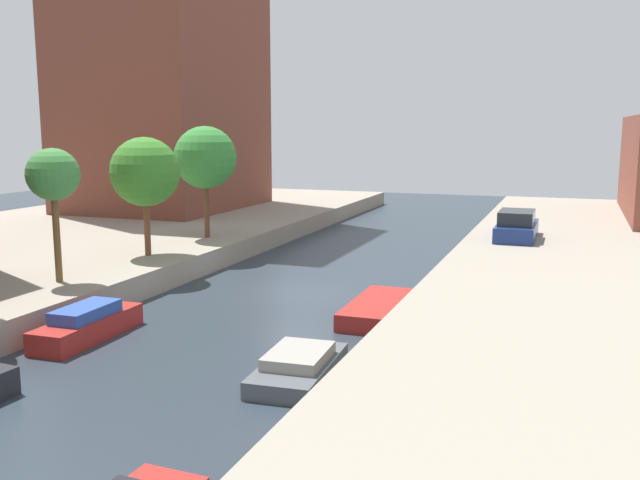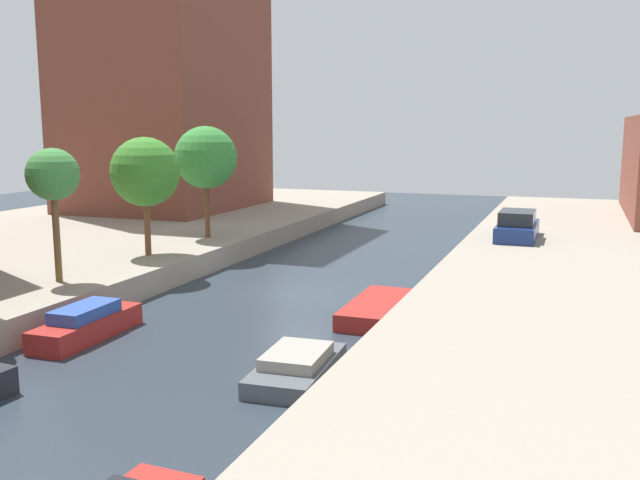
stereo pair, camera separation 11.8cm
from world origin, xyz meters
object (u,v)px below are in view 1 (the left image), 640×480
Objects in this scene: street_tree_3 at (145,172)px; street_tree_4 at (205,158)px; apartment_tower_far at (162,16)px; moored_boat_left_2 at (88,324)px; moored_boat_right_1 at (299,366)px; moored_boat_right_2 at (377,309)px; street_tree_2 at (53,176)px; parked_car at (517,227)px.

street_tree_4 reaches higher than street_tree_3.
apartment_tower_far is 16.37m from street_tree_4.
street_tree_3 is at bearing -90.00° from street_tree_4.
apartment_tower_far is at bearing 117.02° from moored_boat_left_2.
moored_boat_left_2 is 1.08× the size of moored_boat_right_1.
street_tree_4 is 18.22m from moored_boat_right_1.
moored_boat_right_2 is at bearing 86.73° from moored_boat_right_1.
parked_car is at bearing 47.09° from street_tree_2.
street_tree_3 is at bearing 166.44° from moored_boat_right_2.
street_tree_4 is 14.19m from moored_boat_right_2.
street_tree_2 is 1.06× the size of moored_boat_right_2.
street_tree_3 is 17.89m from parked_car.
parked_car reaches higher than moored_boat_right_1.
street_tree_3 is (8.94, -15.75, -9.08)m from apartment_tower_far.
apartment_tower_far is 5.02× the size of street_tree_3.
street_tree_4 is 1.20× the size of parked_car.
apartment_tower_far is at bearing 119.59° from street_tree_3.
street_tree_4 is at bearing 144.58° from moored_boat_right_2.
apartment_tower_far reaches higher than moored_boat_right_1.
street_tree_2 is at bearing -90.00° from street_tree_3.
moored_boat_left_2 is at bearing -144.94° from moored_boat_right_2.
street_tree_3 is 5.15m from street_tree_4.
parked_car is at bearing 78.37° from moored_boat_right_1.
apartment_tower_far is 5.34× the size of street_tree_2.
street_tree_3 is at bearing 90.00° from street_tree_2.
apartment_tower_far is 4.60× the size of street_tree_4.
parked_car is (14.49, 10.08, -2.97)m from street_tree_3.
street_tree_4 is at bearing 90.00° from street_tree_3.
apartment_tower_far is 6.64× the size of moored_boat_right_1.
moored_boat_left_2 is (3.20, -13.19, -4.50)m from street_tree_4.
moored_boat_right_2 is at bearing -105.64° from parked_car.
street_tree_4 is at bearing -161.17° from parked_car.
moored_boat_left_2 is (3.20, -2.55, -4.30)m from street_tree_2.
parked_car is at bearing -13.60° from apartment_tower_far.
street_tree_2 is 1.04× the size of parked_car.
parked_car is 19.49m from moored_boat_right_1.
parked_car is at bearing 18.83° from street_tree_4.
moored_boat_right_1 is (-3.92, -19.05, -1.27)m from parked_car.
street_tree_4 is at bearing -49.88° from apartment_tower_far.
street_tree_2 is 11.97m from moored_boat_right_1.
moored_boat_left_2 is 9.44m from moored_boat_right_2.
moored_boat_right_1 is at bearing -51.73° from apartment_tower_far.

